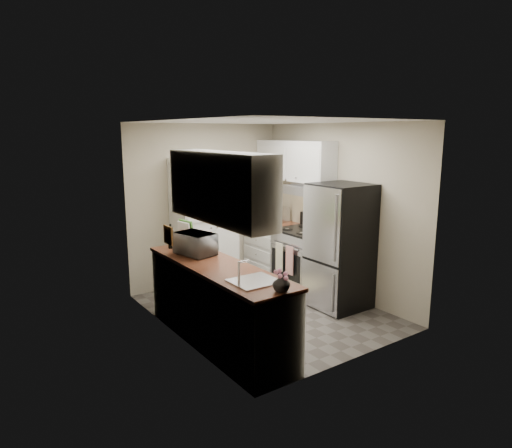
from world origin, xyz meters
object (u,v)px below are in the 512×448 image
refrigerator (340,246)px  toaster_oven (273,214)px  wine_bottle (171,237)px  microwave (196,244)px  pantry_cabinet (204,224)px  electric_range (303,259)px

refrigerator → toaster_oven: 1.63m
wine_bottle → toaster_oven: size_ratio=0.66×
microwave → pantry_cabinet: bearing=-46.4°
microwave → wine_bottle: 0.47m
electric_range → wine_bottle: (-2.07, 0.16, 0.58)m
pantry_cabinet → toaster_oven: (1.23, -0.11, 0.05)m
pantry_cabinet → toaster_oven: size_ratio=4.63×
pantry_cabinet → refrigerator: bearing=-56.5°
pantry_cabinet → refrigerator: size_ratio=1.18×
refrigerator → wine_bottle: size_ratio=5.98×
pantry_cabinet → wine_bottle: size_ratio=7.03×
pantry_cabinet → microwave: 1.44m
refrigerator → microwave: refrigerator is taller
pantry_cabinet → toaster_oven: bearing=-5.0°
refrigerator → wine_bottle: (-2.04, 0.96, 0.21)m
refrigerator → wine_bottle: bearing=154.7°
pantry_cabinet → microwave: pantry_cabinet is taller
wine_bottle → pantry_cabinet: bearing=40.4°
microwave → wine_bottle: (-0.12, 0.45, 0.01)m
wine_bottle → toaster_oven: (2.13, 0.65, -0.02)m
microwave → toaster_oven: 2.29m
electric_range → toaster_oven: (0.05, 0.82, 0.57)m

